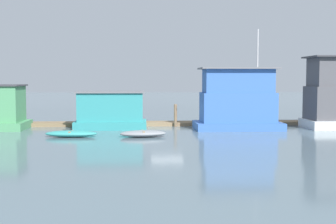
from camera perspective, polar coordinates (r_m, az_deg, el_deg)
name	(u,v)px	position (r m, az deg, el deg)	size (l,w,h in m)	color
ground_plane	(167,129)	(36.78, -0.09, -2.06)	(200.00, 200.00, 0.00)	slate
dock_walkway	(165,123)	(39.59, -0.33, -1.41)	(42.40, 1.90, 0.30)	#846B4C
houseboat_teal	(111,111)	(37.24, -6.99, 0.16)	(5.60, 3.36, 2.95)	teal
houseboat_blue	(238,102)	(36.85, 8.49, 1.27)	(6.68, 3.91, 7.78)	#3866B7
dinghy_teal	(71,134)	(32.36, -11.73, -2.61)	(3.60, 1.57, 0.43)	teal
dinghy_grey	(143,134)	(31.79, -3.06, -2.64)	(3.27, 1.71, 0.45)	gray
mooring_post_far_left	(175,115)	(38.38, 0.92, -0.42)	(0.25, 0.25, 1.84)	brown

